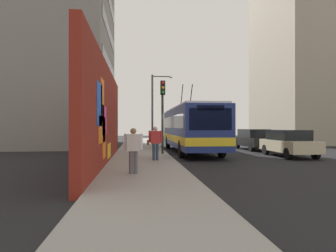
{
  "coord_description": "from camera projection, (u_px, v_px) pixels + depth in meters",
  "views": [
    {
      "loc": [
        -18.24,
        1.89,
        1.77
      ],
      "look_at": [
        1.76,
        -0.23,
        1.82
      ],
      "focal_mm": 31.62,
      "sensor_mm": 36.0,
      "label": 1
    }
  ],
  "objects": [
    {
      "name": "pedestrian_near_wall",
      "position": [
        133.0,
        147.0,
        10.21
      ],
      "size": [
        0.22,
        0.64,
        1.58
      ],
      "color": "#595960",
      "rests_on": "sidewalk_slab"
    },
    {
      "name": "graffiti_wall",
      "position": [
        105.0,
        116.0,
        13.76
      ],
      "size": [
        13.56,
        0.32,
        4.58
      ],
      "color": "maroon",
      "rests_on": "ground_plane"
    },
    {
      "name": "building_far_right",
      "position": [
        311.0,
        50.0,
        32.23
      ],
      "size": [
        10.9,
        9.77,
        20.2
      ],
      "color": "#9E937F",
      "rests_on": "ground_plane"
    },
    {
      "name": "sidewalk_slab",
      "position": [
        141.0,
        154.0,
        18.16
      ],
      "size": [
        48.0,
        3.2,
        0.15
      ],
      "primitive_type": "cube",
      "color": "gray",
      "rests_on": "ground_plane"
    },
    {
      "name": "curbside_puddle",
      "position": [
        176.0,
        154.0,
        18.9
      ],
      "size": [
        1.51,
        1.51,
        0.0
      ],
      "primitive_type": "cylinder",
      "color": "black",
      "rests_on": "ground_plane"
    },
    {
      "name": "city_bus",
      "position": [
        190.0,
        127.0,
        20.47
      ],
      "size": [
        11.39,
        2.62,
        4.87
      ],
      "color": "navy",
      "rests_on": "ground_plane"
    },
    {
      "name": "traffic_light",
      "position": [
        163.0,
        105.0,
        17.65
      ],
      "size": [
        0.49,
        0.28,
        4.38
      ],
      "color": "#2D382D",
      "rests_on": "sidewalk_slab"
    },
    {
      "name": "ground_plane",
      "position": [
        167.0,
        155.0,
        18.33
      ],
      "size": [
        80.0,
        80.0,
        0.0
      ],
      "primitive_type": "plane",
      "color": "black"
    },
    {
      "name": "building_far_left",
      "position": [
        59.0,
        29.0,
        27.8
      ],
      "size": [
        13.6,
        9.36,
        21.87
      ],
      "color": "gray",
      "rests_on": "ground_plane"
    },
    {
      "name": "street_lamp",
      "position": [
        155.0,
        104.0,
        27.4
      ],
      "size": [
        0.44,
        1.96,
        6.44
      ],
      "color": "#4C4C51",
      "rests_on": "sidewalk_slab"
    },
    {
      "name": "pedestrian_at_curb",
      "position": [
        155.0,
        140.0,
        14.31
      ],
      "size": [
        0.22,
        0.74,
        1.63
      ],
      "color": "#2D3F59",
      "rests_on": "sidewalk_slab"
    },
    {
      "name": "parked_car_black",
      "position": [
        254.0,
        139.0,
        22.57
      ],
      "size": [
        4.48,
        1.77,
        1.58
      ],
      "color": "black",
      "rests_on": "ground_plane"
    },
    {
      "name": "parked_car_champagne",
      "position": [
        289.0,
        143.0,
        17.37
      ],
      "size": [
        4.19,
        1.8,
        1.58
      ],
      "color": "#C6B793",
      "rests_on": "ground_plane"
    }
  ]
}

